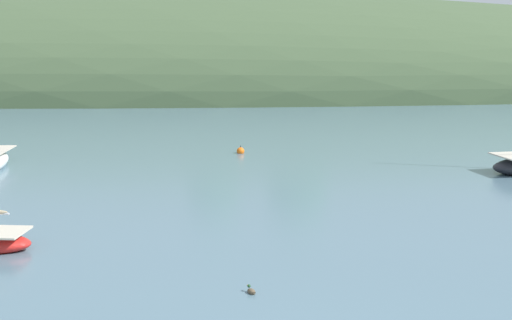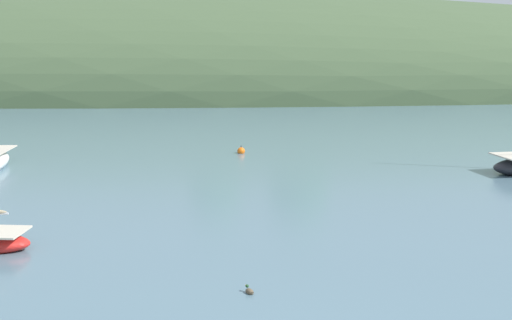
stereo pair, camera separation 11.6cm
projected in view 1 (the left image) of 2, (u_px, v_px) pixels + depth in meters
The scene contains 3 objects.
far_shoreline_hill at pixel (219, 92), 87.09m from camera, with size 150.00×36.00×25.81m.
mooring_buoy_outer at pixel (241, 151), 43.56m from camera, with size 0.44×0.44×0.54m.
duck_trailing at pixel (251, 291), 20.28m from camera, with size 0.29×0.41×0.24m.
Camera 1 is at (-2.62, -13.47, 6.85)m, focal length 53.75 mm.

